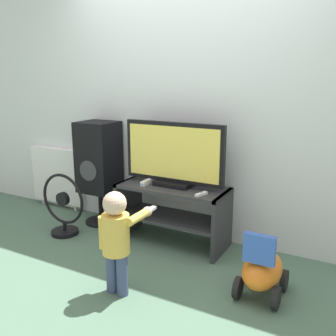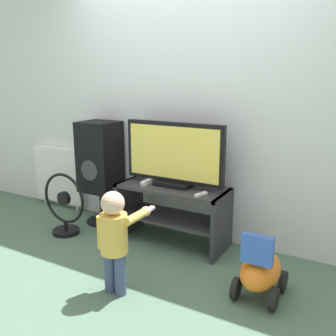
# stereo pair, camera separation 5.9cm
# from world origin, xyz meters

# --- Properties ---
(ground_plane) EXTENTS (16.00, 16.00, 0.00)m
(ground_plane) POSITION_xyz_m (0.00, 0.00, 0.00)
(ground_plane) COLOR #4C6B56
(wall_back) EXTENTS (10.00, 0.06, 2.60)m
(wall_back) POSITION_xyz_m (0.00, 0.52, 1.30)
(wall_back) COLOR silver
(wall_back) RESTS_ON ground_plane
(tv_stand) EXTENTS (1.01, 0.44, 0.55)m
(tv_stand) POSITION_xyz_m (0.00, 0.22, 0.36)
(tv_stand) COLOR #2D2D33
(tv_stand) RESTS_ON ground_plane
(television) EXTENTS (0.96, 0.20, 0.58)m
(television) POSITION_xyz_m (0.00, 0.24, 0.84)
(television) COLOR black
(television) RESTS_ON tv_stand
(game_console) EXTENTS (0.04, 0.20, 0.04)m
(game_console) POSITION_xyz_m (-0.24, 0.17, 0.57)
(game_console) COLOR white
(game_console) RESTS_ON tv_stand
(remote_primary) EXTENTS (0.07, 0.13, 0.03)m
(remote_primary) POSITION_xyz_m (0.34, 0.10, 0.56)
(remote_primary) COLOR white
(remote_primary) RESTS_ON tv_stand
(child) EXTENTS (0.29, 0.44, 0.76)m
(child) POSITION_xyz_m (0.05, -0.71, 0.45)
(child) COLOR #3F4C72
(child) RESTS_ON ground_plane
(speaker_tower) EXTENTS (0.38, 0.35, 1.08)m
(speaker_tower) POSITION_xyz_m (-0.90, 0.30, 0.69)
(speaker_tower) COLOR black
(speaker_tower) RESTS_ON ground_plane
(floor_fan) EXTENTS (0.51, 0.26, 0.62)m
(floor_fan) POSITION_xyz_m (-1.03, -0.12, 0.27)
(floor_fan) COLOR black
(floor_fan) RESTS_ON ground_plane
(ride_on_toy) EXTENTS (0.31, 0.46, 0.51)m
(ride_on_toy) POSITION_xyz_m (0.96, -0.25, 0.19)
(ride_on_toy) COLOR orange
(ride_on_toy) RESTS_ON ground_plane
(radiator) EXTENTS (0.74, 0.08, 0.71)m
(radiator) POSITION_xyz_m (-1.65, 0.45, 0.38)
(radiator) COLOR white
(radiator) RESTS_ON ground_plane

